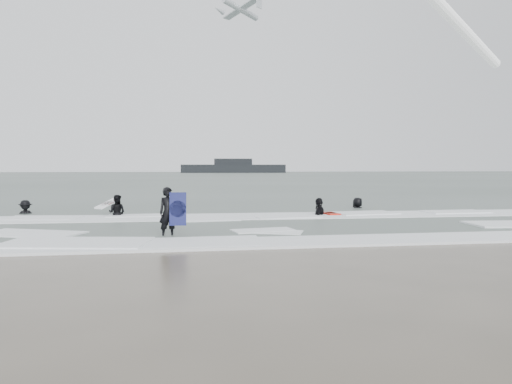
{
  "coord_description": "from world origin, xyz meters",
  "views": [
    {
      "loc": [
        -2.72,
        -13.72,
        2.09
      ],
      "look_at": [
        0.0,
        5.0,
        1.1
      ],
      "focal_mm": 35.0,
      "sensor_mm": 36.0,
      "label": 1
    }
  ],
  "objects": [
    {
      "name": "surfer_right_far",
      "position": [
        5.65,
        9.46,
        0.0
      ],
      "size": [
        1.0,
        0.93,
        1.71
      ],
      "primitive_type": "imported",
      "rotation": [
        0.0,
        0.0,
        -2.52
      ],
      "color": "black",
      "rests_on": "ground"
    },
    {
      "name": "surfer_breaker",
      "position": [
        -9.41,
        8.63,
        0.0
      ],
      "size": [
        1.07,
        0.78,
        1.49
      ],
      "primitive_type": "imported",
      "rotation": [
        0.0,
        0.0,
        0.26
      ],
      "color": "black",
      "rests_on": "ground"
    },
    {
      "name": "airshow_jet",
      "position": [
        24.27,
        42.04,
        21.07
      ],
      "size": [
        42.69,
        37.48,
        8.9
      ],
      "color": "silver",
      "rests_on": "ground"
    },
    {
      "name": "bodyboards",
      "position": [
        -1.78,
        4.82,
        0.5
      ],
      "size": [
        9.97,
        7.06,
        1.25
      ],
      "color": "#0F1448",
      "rests_on": "ground"
    },
    {
      "name": "surfer_centre",
      "position": [
        -3.17,
        0.94,
        0.0
      ],
      "size": [
        0.63,
        0.51,
        1.5
      ],
      "primitive_type": "imported",
      "rotation": [
        0.0,
        0.0,
        0.33
      ],
      "color": "black",
      "rests_on": "ground"
    },
    {
      "name": "ground",
      "position": [
        0.0,
        0.0,
        0.0
      ],
      "size": [
        320.0,
        320.0,
        0.0
      ],
      "primitive_type": "plane",
      "color": "brown",
      "rests_on": "ground"
    },
    {
      "name": "surfer_wading",
      "position": [
        -5.42,
        7.05,
        0.0
      ],
      "size": [
        0.85,
        0.75,
        1.47
      ],
      "primitive_type": "imported",
      "rotation": [
        0.0,
        0.0,
        2.84
      ],
      "color": "black",
      "rests_on": "ground"
    },
    {
      "name": "surfer_right_near",
      "position": [
        2.83,
        6.24,
        0.0
      ],
      "size": [
        0.99,
        1.21,
        1.92
      ],
      "primitive_type": "imported",
      "rotation": [
        0.0,
        0.0,
        -2.13
      ],
      "color": "black",
      "rests_on": "ground"
    },
    {
      "name": "vessel_horizon",
      "position": [
        11.92,
        134.67,
        1.56
      ],
      "size": [
        30.96,
        5.53,
        4.2
      ],
      "color": "black",
      "rests_on": "ground"
    },
    {
      "name": "surf_foam",
      "position": [
        0.0,
        3.7,
        0.04
      ],
      "size": [
        30.03,
        9.06,
        0.09
      ],
      "color": "white",
      "rests_on": "ground"
    },
    {
      "name": "sea",
      "position": [
        0.0,
        80.0,
        0.06
      ],
      "size": [
        320.0,
        320.0,
        0.0
      ],
      "primitive_type": "plane",
      "color": "#47544C",
      "rests_on": "ground"
    }
  ]
}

